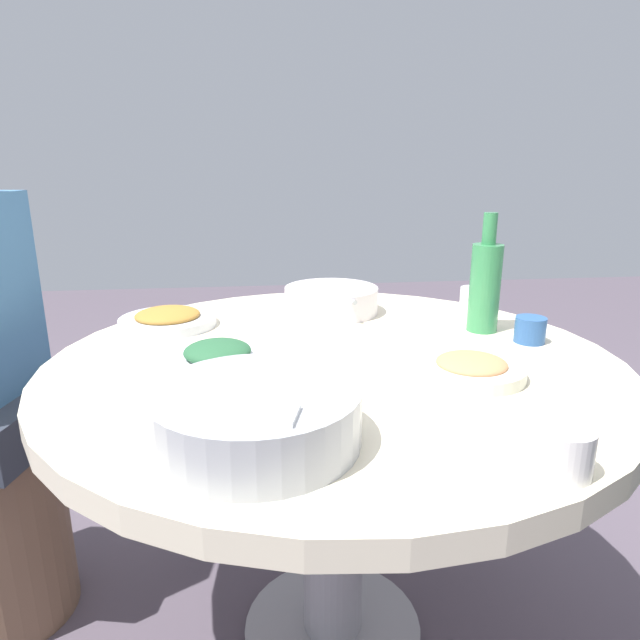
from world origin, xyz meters
TOP-DOWN VIEW (x-y plane):
  - ground at (0.00, 0.00)m, footprint 8.00×8.00m
  - round_dining_table at (0.00, 0.00)m, footprint 1.17×1.17m
  - rice_bowl at (-0.16, -0.36)m, footprint 0.30×0.30m
  - soup_bowl at (0.04, 0.34)m, footprint 0.25×0.26m
  - dish_greens at (-0.24, -0.03)m, footprint 0.20×0.20m
  - dish_tofu_braise at (-0.38, 0.26)m, footprint 0.23×0.23m
  - dish_shrimp at (0.24, -0.15)m, footprint 0.20×0.20m
  - green_bottle at (0.37, 0.13)m, footprint 0.07×0.07m
  - tea_cup_near at (0.23, -0.48)m, footprint 0.08×0.08m
  - tea_cup_far at (0.43, 0.32)m, footprint 0.07×0.07m
  - tea_cup_side at (0.45, 0.03)m, footprint 0.07×0.07m

SIDE VIEW (x-z plane):
  - ground at x=0.00m, z-range 0.00..0.00m
  - round_dining_table at x=0.00m, z-range 0.24..0.96m
  - dish_shrimp at x=0.24m, z-range 0.72..0.76m
  - dish_tofu_braise at x=-0.38m, z-range 0.72..0.76m
  - dish_greens at x=-0.24m, z-range 0.72..0.77m
  - tea_cup_side at x=0.45m, z-range 0.72..0.78m
  - tea_cup_far at x=0.43m, z-range 0.72..0.79m
  - tea_cup_near at x=0.23m, z-range 0.72..0.79m
  - soup_bowl at x=0.04m, z-range 0.72..0.79m
  - rice_bowl at x=-0.16m, z-range 0.72..0.81m
  - green_bottle at x=0.37m, z-range 0.70..0.98m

